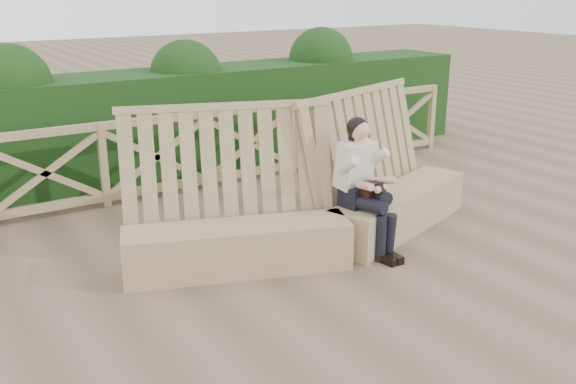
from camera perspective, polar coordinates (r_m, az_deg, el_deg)
ground at (r=5.95m, az=1.33°, el=-9.44°), size 60.00×60.00×0.00m
bench at (r=6.94m, az=2.93°, el=-1.66°), size 4.40×1.44×1.61m
woman at (r=6.78m, az=6.71°, el=1.03°), size 0.44×0.87×1.44m
guardrail at (r=8.69m, az=-11.60°, el=3.08°), size 10.10×0.09×1.10m
hedge at (r=9.75m, az=-14.26°, el=5.70°), size 12.00×1.20×1.50m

